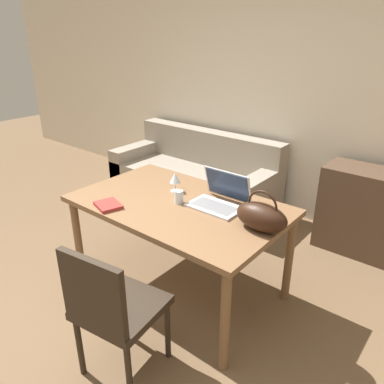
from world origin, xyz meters
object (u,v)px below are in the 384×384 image
object	(u,v)px
chair	(112,306)
handbag	(261,216)
wine_glass	(175,179)
couch	(194,179)
laptop	(221,196)
drinking_glass	(179,197)

from	to	relation	value
chair	handbag	distance (m)	1.03
wine_glass	chair	bearing A→B (deg)	-67.80
handbag	chair	bearing A→B (deg)	-115.35
couch	laptop	world-z (taller)	laptop
chair	wine_glass	world-z (taller)	wine_glass
wine_glass	handbag	size ratio (longest dim) A/B	0.44
chair	drinking_glass	world-z (taller)	chair
wine_glass	handbag	xyz separation A→B (m)	(0.82, -0.12, -0.01)
couch	handbag	xyz separation A→B (m)	(1.61, -1.33, 0.56)
couch	handbag	world-z (taller)	handbag
drinking_glass	handbag	size ratio (longest dim) A/B	0.28
couch	drinking_glass	bearing A→B (deg)	-55.01
handbag	laptop	bearing A→B (deg)	160.70
wine_glass	handbag	world-z (taller)	handbag
drinking_glass	wine_glass	world-z (taller)	wine_glass
couch	drinking_glass	world-z (taller)	drinking_glass
chair	couch	size ratio (longest dim) A/B	0.45
couch	laptop	xyz separation A→B (m)	(1.20, -1.19, 0.54)
drinking_glass	wine_glass	size ratio (longest dim) A/B	0.62
laptop	handbag	bearing A→B (deg)	-19.30
chair	laptop	bearing A→B (deg)	81.26
couch	drinking_glass	size ratio (longest dim) A/B	20.75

